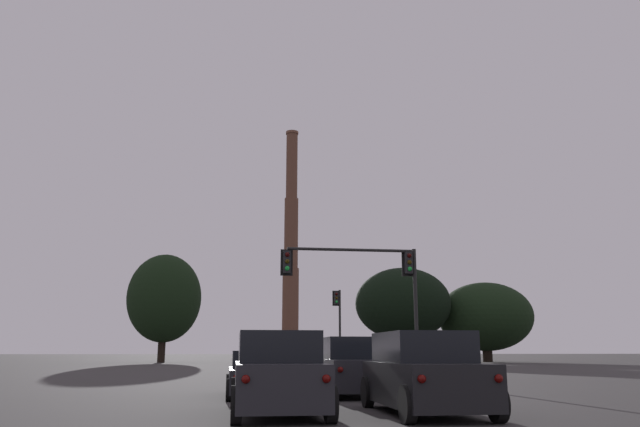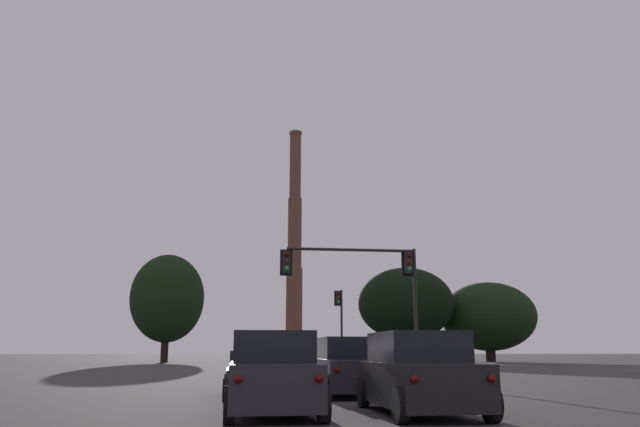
# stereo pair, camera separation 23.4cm
# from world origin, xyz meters

# --- Properties ---
(sedan_center_lane_front) EXTENTS (2.03, 4.72, 1.43)m
(sedan_center_lane_front) POSITION_xyz_m (-0.15, 21.21, 0.67)
(sedan_center_lane_front) COLOR #232328
(sedan_center_lane_front) RESTS_ON ground_plane
(suv_right_lane_front) EXTENTS (2.12, 4.91, 1.86)m
(suv_right_lane_front) POSITION_xyz_m (2.90, 21.11, 0.90)
(suv_right_lane_front) COLOR #232328
(suv_right_lane_front) RESTS_ON ground_plane
(suv_center_lane_second) EXTENTS (2.12, 4.91, 1.86)m
(suv_center_lane_second) POSITION_xyz_m (0.09, 15.30, 0.90)
(suv_center_lane_second) COLOR #232328
(suv_center_lane_second) RESTS_ON ground_plane
(suv_right_lane_second) EXTENTS (2.10, 4.91, 1.86)m
(suv_right_lane_second) POSITION_xyz_m (3.47, 14.97, 0.90)
(suv_right_lane_second) COLOR black
(suv_right_lane_second) RESTS_ON ground_plane
(traffic_light_overhead_right) EXTENTS (6.65, 0.50, 6.24)m
(traffic_light_overhead_right) POSITION_xyz_m (5.43, 29.42, 4.82)
(traffic_light_overhead_right) COLOR black
(traffic_light_overhead_right) RESTS_ON ground_plane
(traffic_light_far_right) EXTENTS (0.78, 0.50, 6.36)m
(traffic_light_far_right) POSITION_xyz_m (7.51, 51.57, 4.16)
(traffic_light_far_right) COLOR black
(traffic_light_far_right) RESTS_ON ground_plane
(smokestack) EXTENTS (7.02, 7.02, 62.10)m
(smokestack) POSITION_xyz_m (13.70, 167.43, 24.28)
(smokestack) COLOR #523427
(smokestack) RESTS_ON ground_plane
(treeline_right_mid) EXTENTS (9.29, 8.36, 13.57)m
(treeline_right_mid) POSITION_xyz_m (-9.90, 82.12, 7.98)
(treeline_right_mid) COLOR black
(treeline_right_mid) RESTS_ON ground_plane
(treeline_center_left) EXTENTS (12.65, 11.39, 10.41)m
(treeline_center_left) POSITION_xyz_m (32.18, 80.70, 5.89)
(treeline_center_left) COLOR black
(treeline_center_left) RESTS_ON ground_plane
(treeline_far_right) EXTENTS (12.33, 11.09, 11.96)m
(treeline_far_right) POSITION_xyz_m (20.49, 79.01, 7.32)
(treeline_far_right) COLOR black
(treeline_far_right) RESTS_ON ground_plane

